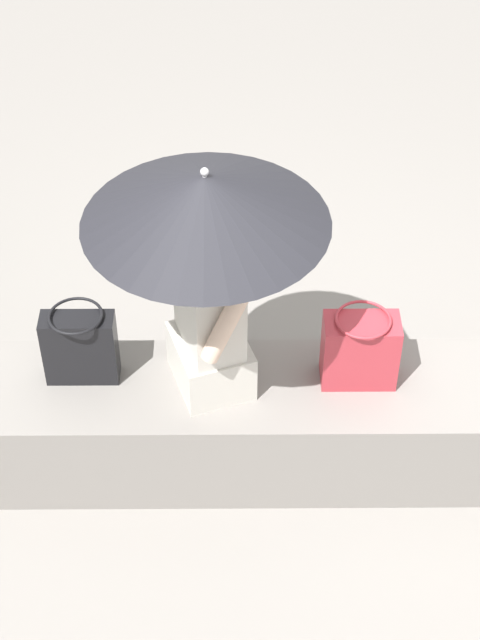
# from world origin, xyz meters

# --- Properties ---
(ground_plane) EXTENTS (14.00, 14.00, 0.00)m
(ground_plane) POSITION_xyz_m (0.00, 0.00, 0.00)
(ground_plane) COLOR gray
(stone_bench) EXTENTS (3.18, 0.53, 0.48)m
(stone_bench) POSITION_xyz_m (0.00, 0.00, 0.24)
(stone_bench) COLOR gray
(stone_bench) RESTS_ON ground
(person_seated) EXTENTS (0.37, 0.51, 0.90)m
(person_seated) POSITION_xyz_m (0.24, -0.03, 0.87)
(person_seated) COLOR beige
(person_seated) RESTS_ON stone_bench
(parasol) EXTENTS (0.90, 0.90, 1.06)m
(parasol) POSITION_xyz_m (0.24, -0.02, 1.40)
(parasol) COLOR #B7B7BC
(parasol) RESTS_ON stone_bench
(handbag_black) EXTENTS (0.30, 0.22, 0.33)m
(handbag_black) POSITION_xyz_m (-0.36, -0.04, 0.64)
(handbag_black) COLOR #B2333D
(handbag_black) RESTS_ON stone_bench
(tote_bag_canvas) EXTENTS (0.30, 0.22, 0.34)m
(tote_bag_canvas) POSITION_xyz_m (0.76, -0.06, 0.65)
(tote_bag_canvas) COLOR black
(tote_bag_canvas) RESTS_ON stone_bench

